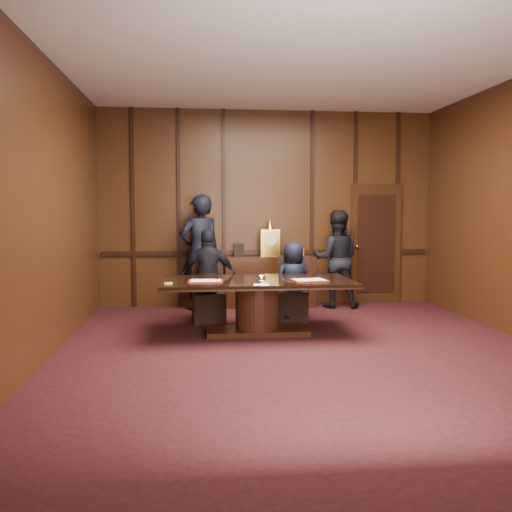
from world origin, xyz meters
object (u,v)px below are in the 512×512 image
(witness_left, at_px, (200,252))
(signatory_left, at_px, (209,276))
(conference_table, at_px, (257,298))
(signatory_right, at_px, (293,282))
(witness_right, at_px, (336,259))
(sideboard, at_px, (270,279))

(witness_left, bearing_deg, signatory_left, 74.68)
(conference_table, xyz_separation_m, signatory_left, (-0.65, 0.80, 0.21))
(signatory_left, distance_m, signatory_right, 1.30)
(witness_left, xyz_separation_m, witness_right, (2.39, -0.06, -0.13))
(signatory_right, distance_m, witness_left, 1.90)
(conference_table, distance_m, witness_left, 2.20)
(witness_right, bearing_deg, signatory_right, 60.15)
(sideboard, height_order, signatory_right, sideboard)
(sideboard, distance_m, witness_left, 1.35)
(signatory_right, height_order, witness_right, witness_right)
(sideboard, relative_size, witness_right, 0.93)
(conference_table, bearing_deg, sideboard, 77.85)
(witness_left, bearing_deg, witness_right, 157.45)
(conference_table, distance_m, witness_right, 2.55)
(signatory_left, height_order, witness_left, witness_left)
(signatory_right, bearing_deg, witness_left, -52.53)
(sideboard, xyz_separation_m, conference_table, (-0.46, -2.16, 0.02))
(signatory_left, bearing_deg, sideboard, -129.87)
(signatory_right, relative_size, witness_left, 0.62)
(signatory_right, xyz_separation_m, witness_left, (-1.42, 1.20, 0.38))
(signatory_left, distance_m, witness_right, 2.54)
(sideboard, relative_size, signatory_left, 1.12)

